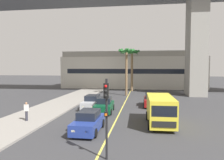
{
  "coord_description": "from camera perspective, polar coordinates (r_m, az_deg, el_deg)",
  "views": [
    {
      "loc": [
        2.34,
        -2.24,
        4.8
      ],
      "look_at": [
        0.0,
        14.0,
        3.79
      ],
      "focal_mm": 34.14,
      "sensor_mm": 36.0,
      "label": 1
    }
  ],
  "objects": [
    {
      "name": "pedestrian_mid_block",
      "position": [
        19.96,
        -21.94,
        -7.72
      ],
      "size": [
        0.34,
        0.22,
        1.62
      ],
      "color": "#2D2D38",
      "rests_on": "sidewalk_left"
    },
    {
      "name": "car_queue_second",
      "position": [
        16.19,
        -6.31,
        -11.09
      ],
      "size": [
        1.87,
        4.12,
        1.56
      ],
      "color": "navy",
      "rests_on": "ground"
    },
    {
      "name": "car_queue_third",
      "position": [
        22.71,
        -2.06,
        -6.82
      ],
      "size": [
        1.95,
        4.16,
        1.56
      ],
      "color": "#0C4728",
      "rests_on": "ground"
    },
    {
      "name": "traffic_light_median_near",
      "position": [
        10.92,
        -1.52,
        -7.5
      ],
      "size": [
        0.24,
        0.37,
        4.2
      ],
      "color": "black",
      "rests_on": "ground"
    },
    {
      "name": "car_queue_front",
      "position": [
        24.59,
        -5.33,
        -6.03
      ],
      "size": [
        1.84,
        4.1,
        1.56
      ],
      "color": "#B7BABF",
      "rests_on": "ground"
    },
    {
      "name": "lane_stripe_center",
      "position": [
        26.78,
        3.08,
        -6.79
      ],
      "size": [
        0.14,
        56.0,
        0.01
      ],
      "primitive_type": "cube",
      "color": "#DBCC4C",
      "rests_on": "ground"
    },
    {
      "name": "delivery_van",
      "position": [
        18.19,
        12.8,
        -7.7
      ],
      "size": [
        2.25,
        5.29,
        2.36
      ],
      "color": "yellow",
      "rests_on": "ground"
    },
    {
      "name": "car_queue_fourth",
      "position": [
        26.45,
        10.47,
        -5.4
      ],
      "size": [
        1.84,
        4.1,
        1.56
      ],
      "color": "maroon",
      "rests_on": "ground"
    },
    {
      "name": "palm_tree_mid_median",
      "position": [
        35.56,
        3.91,
        6.15
      ],
      "size": [
        2.8,
        2.81,
        7.89
      ],
      "color": "brown",
      "rests_on": "ground"
    },
    {
      "name": "pier_building_backdrop",
      "position": [
        49.4,
        5.49,
        2.65
      ],
      "size": [
        31.57,
        8.04,
        8.22
      ],
      "color": "beige",
      "rests_on": "ground"
    },
    {
      "name": "sidewalk_left",
      "position": [
        21.49,
        -21.1,
        -9.41
      ],
      "size": [
        4.8,
        80.0,
        0.15
      ],
      "primitive_type": "cube",
      "color": "gray",
      "rests_on": "ground"
    },
    {
      "name": "palm_tree_near_median",
      "position": [
        42.34,
        5.37,
        5.74
      ],
      "size": [
        2.98,
        2.97,
        8.23
      ],
      "color": "brown",
      "rests_on": "ground"
    }
  ]
}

